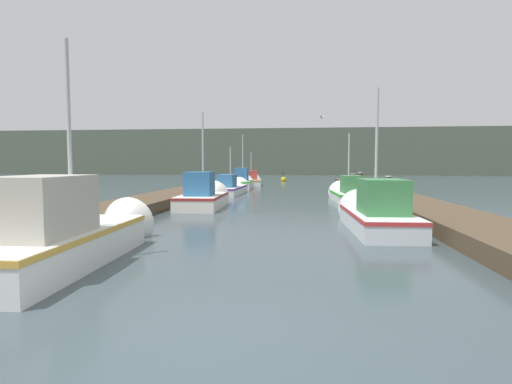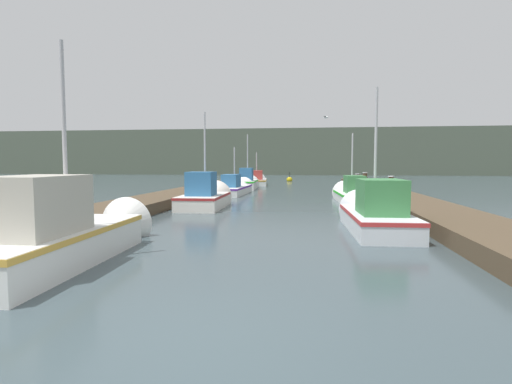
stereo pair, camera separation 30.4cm
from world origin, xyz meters
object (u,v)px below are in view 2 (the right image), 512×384
at_px(mooring_piling_2, 391,193).
at_px(fishing_boat_2, 206,197).
at_px(fishing_boat_6, 257,181).
at_px(fishing_boat_3, 351,193).
at_px(mooring_piling_3, 358,183).
at_px(channel_buoy, 290,180).
at_px(fishing_boat_0, 68,232).
at_px(fishing_boat_5, 248,182).
at_px(mooring_piling_1, 190,192).
at_px(seagull_lead, 326,117).
at_px(fishing_boat_4, 236,188).
at_px(mooring_piling_0, 365,184).
at_px(fishing_boat_1, 373,213).

bearing_deg(mooring_piling_2, fishing_boat_2, 179.59).
bearing_deg(fishing_boat_6, fishing_boat_3, -70.16).
relative_size(fishing_boat_6, mooring_piling_3, 4.04).
bearing_deg(channel_buoy, fishing_boat_0, -94.27).
relative_size(fishing_boat_2, fishing_boat_5, 0.87).
bearing_deg(mooring_piling_3, fishing_boat_2, -128.84).
bearing_deg(fishing_boat_2, mooring_piling_1, 119.64).
relative_size(mooring_piling_2, seagull_lead, 2.53).
height_order(mooring_piling_3, seagull_lead, seagull_lead).
bearing_deg(fishing_boat_3, channel_buoy, 97.94).
bearing_deg(mooring_piling_3, fishing_boat_4, -169.44).
xyz_separation_m(mooring_piling_1, mooring_piling_3, (9.10, 6.99, 0.14)).
xyz_separation_m(fishing_boat_6, channel_buoy, (2.57, 7.27, -0.20)).
bearing_deg(channel_buoy, mooring_piling_0, -73.01).
distance_m(fishing_boat_3, mooring_piling_1, 8.24).
relative_size(fishing_boat_0, fishing_boat_1, 1.06).
bearing_deg(fishing_boat_4, mooring_piling_2, -43.94).
bearing_deg(channel_buoy, fishing_boat_1, -82.61).
bearing_deg(mooring_piling_2, fishing_boat_3, 107.01).
xyz_separation_m(fishing_boat_5, channel_buoy, (2.55, 12.48, -0.32)).
bearing_deg(mooring_piling_0, mooring_piling_2, -89.98).
xyz_separation_m(fishing_boat_2, fishing_boat_3, (6.61, 3.92, -0.08)).
relative_size(fishing_boat_1, fishing_boat_3, 1.05).
xyz_separation_m(fishing_boat_2, fishing_boat_6, (-0.15, 18.12, -0.08)).
bearing_deg(channel_buoy, fishing_boat_4, -98.43).
distance_m(fishing_boat_3, channel_buoy, 21.87).
height_order(fishing_boat_1, fishing_boat_3, fishing_boat_1).
xyz_separation_m(fishing_boat_1, mooring_piling_3, (1.24, 14.48, 0.16)).
distance_m(fishing_boat_3, mooring_piling_0, 3.97).
height_order(mooring_piling_1, channel_buoy, channel_buoy).
relative_size(fishing_boat_5, fishing_boat_6, 1.06).
xyz_separation_m(fishing_boat_1, mooring_piling_2, (1.46, 4.99, 0.24)).
bearing_deg(fishing_boat_4, fishing_boat_6, 91.23).
height_order(fishing_boat_1, mooring_piling_0, fishing_boat_1).
xyz_separation_m(fishing_boat_2, channel_buoy, (2.42, 25.39, -0.29)).
distance_m(fishing_boat_4, mooring_piling_2, 11.35).
distance_m(fishing_boat_0, seagull_lead, 17.43).
bearing_deg(fishing_boat_3, fishing_boat_6, 112.36).
height_order(mooring_piling_0, channel_buoy, mooring_piling_0).
relative_size(fishing_boat_0, seagull_lead, 9.75).
height_order(fishing_boat_4, mooring_piling_3, fishing_boat_4).
distance_m(fishing_boat_1, mooring_piling_3, 14.54).
bearing_deg(mooring_piling_2, fishing_boat_1, -106.37).
bearing_deg(fishing_boat_2, fishing_boat_3, 28.91).
bearing_deg(mooring_piling_1, mooring_piling_2, -15.07).
height_order(fishing_boat_2, fishing_boat_5, fishing_boat_2).
bearing_deg(fishing_boat_4, fishing_boat_5, 91.00).
relative_size(mooring_piling_0, mooring_piling_1, 1.43).
bearing_deg(fishing_boat_3, mooring_piling_1, -172.84).
relative_size(fishing_boat_5, mooring_piling_3, 4.27).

